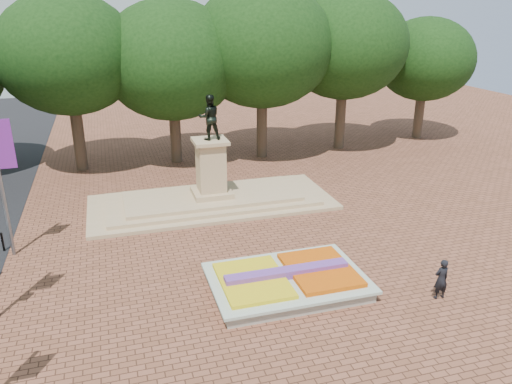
{
  "coord_description": "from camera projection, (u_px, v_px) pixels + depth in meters",
  "views": [
    {
      "loc": [
        -5.36,
        -18.7,
        10.96
      ],
      "look_at": [
        1.36,
        3.59,
        2.2
      ],
      "focal_mm": 35.0,
      "sensor_mm": 36.0,
      "label": 1
    }
  ],
  "objects": [
    {
      "name": "ground",
      "position": [
        250.0,
        269.0,
        22.07
      ],
      "size": [
        90.0,
        90.0,
        0.0
      ],
      "primitive_type": "plane",
      "color": "brown",
      "rests_on": "ground"
    },
    {
      "name": "flower_bed",
      "position": [
        288.0,
        280.0,
        20.42
      ],
      "size": [
        6.3,
        4.3,
        0.91
      ],
      "color": "gray",
      "rests_on": "ground"
    },
    {
      "name": "monument",
      "position": [
        212.0,
        190.0,
        28.93
      ],
      "size": [
        14.0,
        6.0,
        6.4
      ],
      "color": "tan",
      "rests_on": "ground"
    },
    {
      "name": "tree_row_back",
      "position": [
        212.0,
        67.0,
        36.48
      ],
      "size": [
        44.8,
        8.8,
        10.43
      ],
      "color": "#3D2F21",
      "rests_on": "ground"
    },
    {
      "name": "pedestrian",
      "position": [
        441.0,
        279.0,
        19.59
      ],
      "size": [
        0.63,
        0.41,
        1.71
      ],
      "primitive_type": "imported",
      "rotation": [
        0.0,
        0.0,
        3.15
      ],
      "color": "black",
      "rests_on": "ground"
    }
  ]
}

